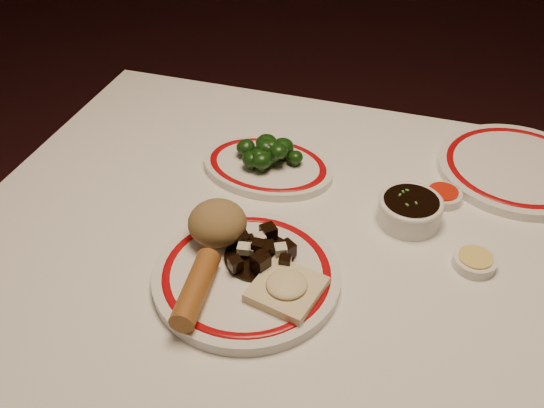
{
  "coord_description": "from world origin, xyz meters",
  "views": [
    {
      "loc": [
        0.11,
        -0.66,
        1.39
      ],
      "look_at": [
        -0.11,
        0.03,
        0.8
      ],
      "focal_mm": 40.0,
      "sensor_mm": 36.0,
      "label": 1
    }
  ],
  "objects": [
    {
      "name": "broccoli_plate",
      "position": [
        -0.17,
        0.17,
        0.76
      ],
      "size": [
        0.25,
        0.22,
        0.02
      ],
      "color": "white",
      "rests_on": "dining_table"
    },
    {
      "name": "soy_bowl",
      "position": [
        0.09,
        0.11,
        0.77
      ],
      "size": [
        0.1,
        0.1,
        0.04
      ],
      "color": "white",
      "rests_on": "dining_table"
    },
    {
      "name": "far_plate",
      "position": [
        0.26,
        0.3,
        0.76
      ],
      "size": [
        0.29,
        0.29,
        0.02
      ],
      "color": "white",
      "rests_on": "dining_table"
    },
    {
      "name": "spring_roll",
      "position": [
        -0.16,
        -0.16,
        0.79
      ],
      "size": [
        0.05,
        0.13,
        0.03
      ],
      "primitive_type": "cylinder",
      "rotation": [
        1.57,
        0.0,
        0.1
      ],
      "color": "#A05E27",
      "rests_on": "main_plate"
    },
    {
      "name": "rice_mound",
      "position": [
        -0.17,
        -0.04,
        0.8
      ],
      "size": [
        0.09,
        0.09,
        0.06
      ],
      "primitive_type": "ellipsoid",
      "color": "olive",
      "rests_on": "main_plate"
    },
    {
      "name": "broccoli_pile",
      "position": [
        -0.17,
        0.18,
        0.79
      ],
      "size": [
        0.12,
        0.09,
        0.05
      ],
      "color": "#23471C",
      "rests_on": "broccoli_plate"
    },
    {
      "name": "fried_wonton",
      "position": [
        -0.04,
        -0.11,
        0.78
      ],
      "size": [
        0.11,
        0.11,
        0.02
      ],
      "color": "beige",
      "rests_on": "main_plate"
    },
    {
      "name": "mustard_dish",
      "position": [
        0.2,
        0.04,
        0.76
      ],
      "size": [
        0.06,
        0.06,
        0.02
      ],
      "color": "white",
      "rests_on": "dining_table"
    },
    {
      "name": "main_plate",
      "position": [
        -0.11,
        -0.09,
        0.76
      ],
      "size": [
        0.29,
        0.29,
        0.02
      ],
      "color": "white",
      "rests_on": "dining_table"
    },
    {
      "name": "dining_table",
      "position": [
        0.0,
        0.0,
        0.66
      ],
      "size": [
        1.2,
        0.9,
        0.75
      ],
      "color": "white",
      "rests_on": "ground"
    },
    {
      "name": "sweet_sour_dish",
      "position": [
        0.14,
        0.18,
        0.76
      ],
      "size": [
        0.06,
        0.06,
        0.02
      ],
      "color": "white",
      "rests_on": "dining_table"
    },
    {
      "name": "stirfry_heap",
      "position": [
        -0.1,
        -0.06,
        0.78
      ],
      "size": [
        0.1,
        0.1,
        0.03
      ],
      "color": "black",
      "rests_on": "main_plate"
    }
  ]
}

